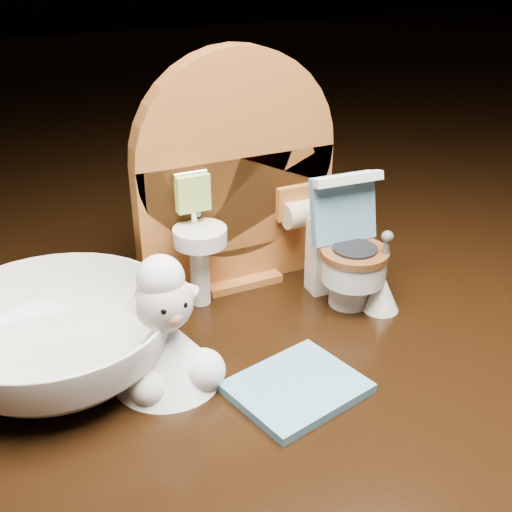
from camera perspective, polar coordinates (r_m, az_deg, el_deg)
The scene contains 6 objects.
backdrop_panel at distance 0.40m, azimuth -1.83°, elevation 6.22°, with size 0.13×0.05×0.15m.
toy_toilet at distance 0.40m, azimuth 7.94°, elevation 0.08°, with size 0.04×0.05×0.08m.
bath_mat at distance 0.33m, azimuth 3.64°, elevation -11.60°, with size 0.06×0.05×0.00m, color #5D95B5.
toilet_brush at distance 0.40m, azimuth 11.14°, elevation -2.94°, with size 0.02×0.02×0.05m.
plush_lamb at distance 0.33m, azimuth -7.92°, elevation -7.35°, with size 0.06×0.06×0.07m.
ceramic_bowl at distance 0.35m, azimuth -17.28°, elevation -7.09°, with size 0.12×0.12×0.04m, color white.
Camera 1 is at (-0.15, -0.28, 0.21)m, focal length 45.00 mm.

